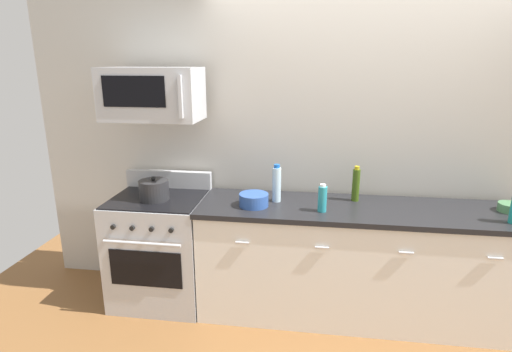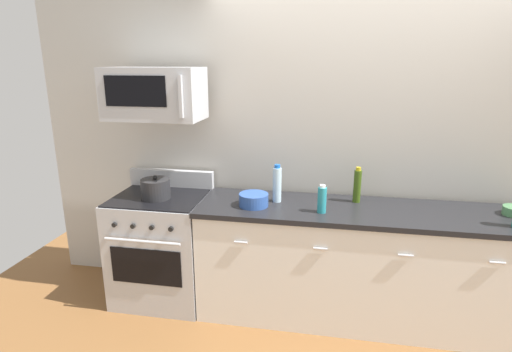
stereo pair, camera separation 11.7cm
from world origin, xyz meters
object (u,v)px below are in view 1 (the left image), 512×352
(bottle_water_clear, at_px, (277,184))
(bowl_green_glaze, at_px, (510,207))
(bottle_dish_soap, at_px, (322,199))
(bowl_blue_mixing, at_px, (254,199))
(stockpot, at_px, (154,190))
(range_oven, at_px, (161,248))
(microwave, at_px, (152,94))
(bottle_olive_oil, at_px, (356,184))

(bottle_water_clear, distance_m, bowl_green_glaze, 1.74)
(bottle_water_clear, bearing_deg, bottle_dish_soap, -26.90)
(bowl_blue_mixing, relative_size, stockpot, 0.96)
(range_oven, bearing_deg, bottle_dish_soap, -5.44)
(microwave, height_order, bowl_blue_mixing, microwave)
(range_oven, xyz_separation_m, bowl_green_glaze, (2.70, 0.07, 0.48))
(bottle_water_clear, height_order, stockpot, bottle_water_clear)
(microwave, distance_m, bottle_dish_soap, 1.52)
(bottle_water_clear, relative_size, stockpot, 1.28)
(microwave, height_order, bottle_olive_oil, microwave)
(bowl_blue_mixing, bearing_deg, bottle_olive_oil, 16.80)
(bowl_green_glaze, bearing_deg, stockpot, -177.39)
(microwave, distance_m, bottle_olive_oil, 1.74)
(bottle_dish_soap, relative_size, bowl_green_glaze, 1.28)
(range_oven, height_order, bottle_water_clear, bottle_water_clear)
(bottle_dish_soap, bearing_deg, bottle_water_clear, 153.10)
(bottle_olive_oil, bearing_deg, bowl_blue_mixing, -163.20)
(microwave, distance_m, stockpot, 0.75)
(bottle_water_clear, height_order, bowl_blue_mixing, bottle_water_clear)
(bottle_dish_soap, bearing_deg, range_oven, 174.56)
(bottle_dish_soap, height_order, stockpot, bottle_dish_soap)
(range_oven, relative_size, bottle_dish_soap, 5.07)
(microwave, height_order, stockpot, microwave)
(bowl_blue_mixing, height_order, stockpot, stockpot)
(bottle_water_clear, relative_size, bowl_green_glaze, 1.83)
(bowl_green_glaze, relative_size, stockpot, 0.70)
(bottle_olive_oil, bearing_deg, stockpot, -172.46)
(bottle_water_clear, bearing_deg, range_oven, -176.82)
(stockpot, bearing_deg, range_oven, 90.00)
(bottle_olive_oil, xyz_separation_m, bowl_green_glaze, (1.11, -0.09, -0.10))
(range_oven, relative_size, microwave, 1.44)
(microwave, distance_m, bowl_blue_mixing, 1.13)
(range_oven, bearing_deg, bottle_water_clear, 3.18)
(range_oven, xyz_separation_m, bottle_dish_soap, (1.33, -0.13, 0.55))
(bottle_water_clear, bearing_deg, bowl_blue_mixing, -140.69)
(bottle_water_clear, bearing_deg, stockpot, -173.69)
(bottle_water_clear, xyz_separation_m, stockpot, (-0.97, -0.11, -0.06))
(microwave, bearing_deg, bowl_green_glaze, 0.53)
(range_oven, height_order, bowl_green_glaze, range_oven)
(microwave, bearing_deg, bottle_olive_oil, 4.05)
(range_oven, height_order, bottle_dish_soap, bottle_dish_soap)
(bottle_dish_soap, height_order, bottle_water_clear, bottle_water_clear)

